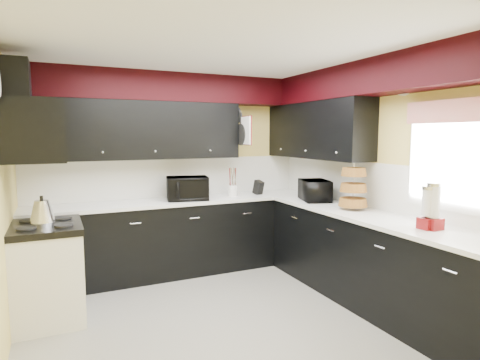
{
  "coord_description": "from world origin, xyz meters",
  "views": [
    {
      "loc": [
        -1.39,
        -3.33,
        1.74
      ],
      "look_at": [
        0.48,
        0.73,
        1.24
      ],
      "focal_mm": 30.0,
      "sensor_mm": 36.0,
      "label": 1
    }
  ],
  "objects_px": {
    "utensil_crock": "(233,191)",
    "knife_block": "(258,188)",
    "kettle": "(42,211)",
    "microwave": "(315,190)",
    "toaster_oven": "(188,188)"
  },
  "relations": [
    {
      "from": "toaster_oven",
      "to": "utensil_crock",
      "type": "bearing_deg",
      "value": 15.78
    },
    {
      "from": "toaster_oven",
      "to": "kettle",
      "type": "height_order",
      "value": "toaster_oven"
    },
    {
      "from": "toaster_oven",
      "to": "microwave",
      "type": "xyz_separation_m",
      "value": [
        1.4,
        -0.72,
        -0.02
      ]
    },
    {
      "from": "toaster_oven",
      "to": "knife_block",
      "type": "distance_m",
      "value": 1.02
    },
    {
      "from": "knife_block",
      "to": "toaster_oven",
      "type": "bearing_deg",
      "value": 169.64
    },
    {
      "from": "toaster_oven",
      "to": "utensil_crock",
      "type": "distance_m",
      "value": 0.64
    },
    {
      "from": "microwave",
      "to": "utensil_crock",
      "type": "height_order",
      "value": "microwave"
    },
    {
      "from": "microwave",
      "to": "kettle",
      "type": "height_order",
      "value": "microwave"
    },
    {
      "from": "knife_block",
      "to": "kettle",
      "type": "height_order",
      "value": "knife_block"
    },
    {
      "from": "utensil_crock",
      "to": "knife_block",
      "type": "bearing_deg",
      "value": -0.75
    },
    {
      "from": "microwave",
      "to": "kettle",
      "type": "xyz_separation_m",
      "value": [
        -3.02,
        0.17,
        -0.05
      ]
    },
    {
      "from": "utensil_crock",
      "to": "kettle",
      "type": "bearing_deg",
      "value": -165.19
    },
    {
      "from": "kettle",
      "to": "toaster_oven",
      "type": "bearing_deg",
      "value": 18.78
    },
    {
      "from": "kettle",
      "to": "microwave",
      "type": "bearing_deg",
      "value": -3.3
    },
    {
      "from": "knife_block",
      "to": "kettle",
      "type": "distance_m",
      "value": 2.69
    }
  ]
}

